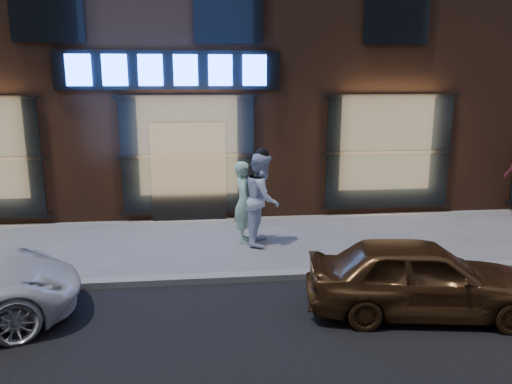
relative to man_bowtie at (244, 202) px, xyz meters
The scene contains 6 objects.
ground 2.58m from the man_bowtie, 119.21° to the right, with size 90.00×90.00×0.00m, color slate.
curb 2.56m from the man_bowtie, 119.21° to the right, with size 60.00×0.25×0.12m, color gray.
storefront_building 7.36m from the man_bowtie, 101.42° to the left, with size 30.20×8.28×10.30m.
man_bowtie is the anchor object (origin of this frame).
man_cap 0.41m from the man_bowtie, 19.93° to the right, with size 0.94×0.73×1.94m, color white.
gold_sedan 4.31m from the man_bowtie, 57.41° to the right, with size 1.35×3.35×1.14m, color brown.
Camera 1 is at (0.33, -8.06, 3.44)m, focal length 35.00 mm.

